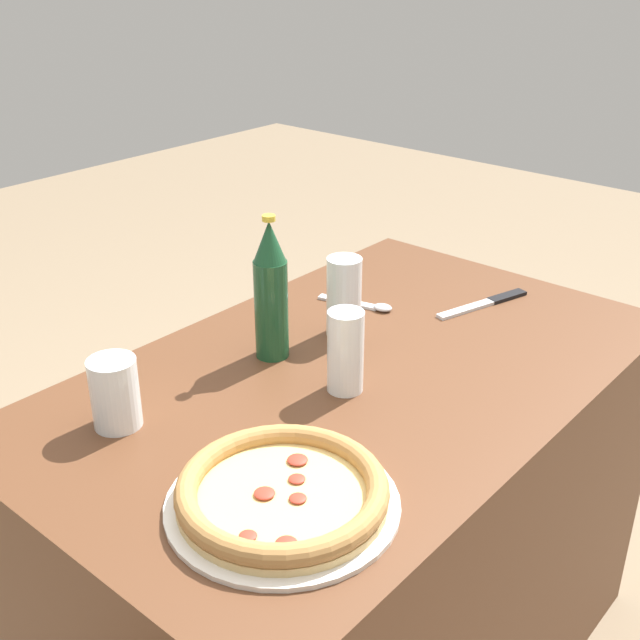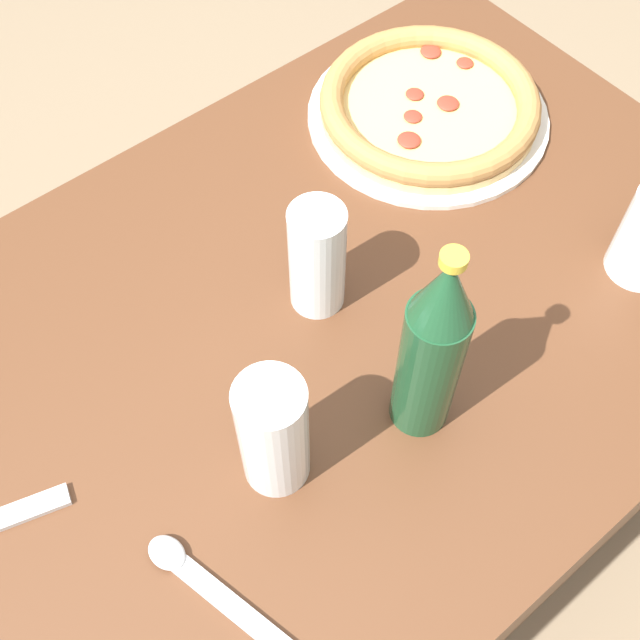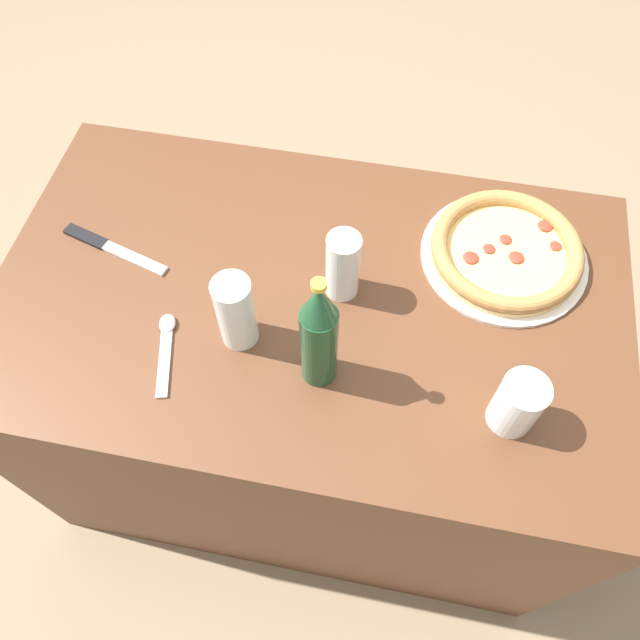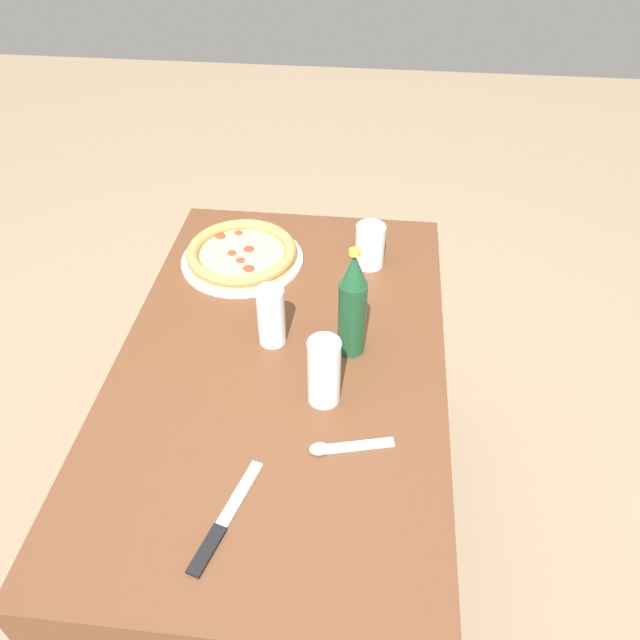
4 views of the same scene
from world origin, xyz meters
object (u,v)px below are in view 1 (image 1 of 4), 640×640
glass_lemonade (344,299)px  knife (487,303)px  glass_red_wine (345,356)px  spoon (366,305)px  pizza_veggie (282,494)px  beer_bottle (271,291)px  glass_iced_tea (115,396)px

glass_lemonade → knife: bearing=-25.2°
glass_red_wine → spoon: 0.35m
pizza_veggie → glass_lemonade: size_ratio=2.05×
beer_bottle → knife: size_ratio=1.16×
glass_red_wine → spoon: (0.29, 0.18, -0.06)m
beer_bottle → pizza_veggie: bearing=-134.5°
beer_bottle → spoon: beer_bottle is taller
glass_red_wine → knife: (0.47, -0.01, -0.06)m
beer_bottle → spoon: size_ratio=1.63×
glass_iced_tea → glass_lemonade: 0.49m
beer_bottle → glass_iced_tea: bearing=175.7°
pizza_veggie → beer_bottle: 0.45m
glass_red_wine → glass_iced_tea: bearing=147.4°
beer_bottle → glass_lemonade: bearing=-16.3°
glass_red_wine → knife: 0.47m
pizza_veggie → spoon: pizza_veggie is taller
glass_red_wine → glass_iced_tea: glass_red_wine is taller
glass_red_wine → glass_iced_tea: size_ratio=1.26×
pizza_veggie → beer_bottle: bearing=45.5°
glass_red_wine → glass_iced_tea: (-0.32, 0.21, -0.01)m
glass_lemonade → beer_bottle: beer_bottle is taller
knife → spoon: (-0.18, 0.19, 0.00)m
glass_lemonade → beer_bottle: bearing=163.7°
glass_lemonade → spoon: 0.15m
glass_red_wine → beer_bottle: (0.01, 0.18, 0.06)m
pizza_veggie → spoon: size_ratio=1.94×
knife → spoon: spoon is taller
pizza_veggie → spoon: (0.59, 0.31, -0.02)m
glass_lemonade → spoon: glass_lemonade is taller
glass_red_wine → beer_bottle: beer_bottle is taller
glass_iced_tea → beer_bottle: size_ratio=0.43×
pizza_veggie → knife: pizza_veggie is taller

